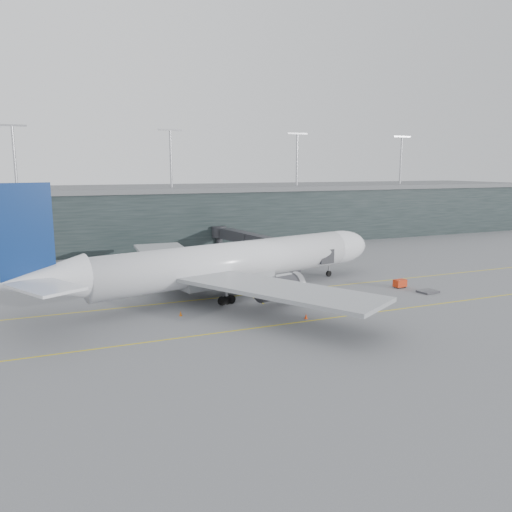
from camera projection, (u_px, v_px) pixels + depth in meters
name	position (u px, v px, depth m)	size (l,w,h in m)	color
ground	(212.00, 292.00, 81.66)	(320.00, 320.00, 0.00)	slate
taxiline_a	(219.00, 298.00, 78.02)	(160.00, 0.25, 0.02)	gold
taxiline_b	(259.00, 327.00, 63.47)	(160.00, 0.25, 0.02)	gold
taxiline_lead_main	(205.00, 267.00, 101.73)	(0.25, 60.00, 0.02)	gold
terminal	(145.00, 215.00, 133.06)	(240.00, 36.00, 29.00)	black
main_aircraft	(228.00, 263.00, 79.19)	(64.51, 59.48, 18.29)	silver
jet_bridge	(263.00, 241.00, 108.01)	(9.12, 43.40, 5.88)	#27272B
gse_cart	(400.00, 283.00, 84.39)	(2.19, 1.51, 1.41)	red
baggage_dolly	(428.00, 291.00, 81.23)	(3.04, 2.43, 0.30)	#37373C
uld_a	(171.00, 278.00, 88.23)	(2.21, 1.96, 1.69)	#3C3C41
uld_b	(187.00, 274.00, 91.12)	(2.42, 2.16, 1.83)	#3C3C41
uld_c	(188.00, 273.00, 91.00)	(2.22, 1.79, 2.01)	#3C3C41
cone_nose	(401.00, 282.00, 87.08)	(0.44, 0.44, 0.70)	red
cone_wing_stbd	(306.00, 316.00, 67.08)	(0.43, 0.43, 0.68)	#E73C0C
cone_wing_port	(246.00, 271.00, 97.13)	(0.39, 0.39, 0.62)	#FD3C0E
cone_tail	(181.00, 314.00, 68.37)	(0.43, 0.43, 0.69)	#D55E0B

